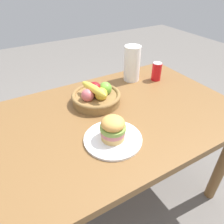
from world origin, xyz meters
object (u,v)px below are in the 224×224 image
(paper_towel_roll, at_px, (132,64))
(sandwich, at_px, (113,128))
(plate, at_px, (113,139))
(fruit_basket, at_px, (96,96))
(soda_can, at_px, (157,71))

(paper_towel_roll, bearing_deg, sandwich, -132.12)
(plate, distance_m, paper_towel_roll, 0.66)
(fruit_basket, relative_size, paper_towel_roll, 1.21)
(sandwich, distance_m, fruit_basket, 0.34)
(soda_can, relative_size, paper_towel_roll, 0.53)
(fruit_basket, height_order, paper_towel_roll, paper_towel_roll)
(soda_can, bearing_deg, sandwich, -146.29)
(sandwich, xyz_separation_m, paper_towel_roll, (0.43, 0.48, 0.05))
(soda_can, bearing_deg, fruit_basket, -173.10)
(soda_can, height_order, fruit_basket, fruit_basket)
(fruit_basket, bearing_deg, paper_towel_roll, 23.18)
(soda_can, bearing_deg, paper_towel_roll, 148.92)
(plate, bearing_deg, paper_towel_roll, 47.88)
(plate, relative_size, soda_can, 2.18)
(sandwich, height_order, soda_can, sandwich)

